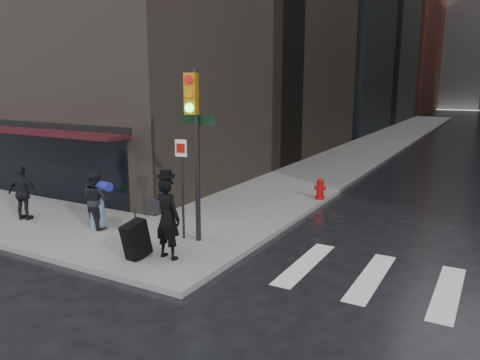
# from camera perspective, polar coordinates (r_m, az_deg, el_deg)

# --- Properties ---
(ground) EXTENTS (140.00, 140.00, 0.00)m
(ground) POSITION_cam_1_polar(r_m,az_deg,el_deg) (12.49, -9.12, -8.62)
(ground) COLOR black
(ground) RESTS_ON ground
(sidewalk_left) EXTENTS (4.00, 50.00, 0.15)m
(sidewalk_left) POSITION_cam_1_polar(r_m,az_deg,el_deg) (37.10, 17.73, 4.77)
(sidewalk_left) COLOR slate
(sidewalk_left) RESTS_ON ground
(bldg_left_far) EXTENTS (22.00, 20.00, 26.00)m
(bldg_left_far) POSITION_cam_1_polar(r_m,az_deg,el_deg) (74.47, 13.95, 18.29)
(bldg_left_far) COLOR brown
(bldg_left_far) RESTS_ON ground
(storefront) EXTENTS (8.40, 1.11, 2.83)m
(storefront) POSITION_cam_1_polar(r_m,az_deg,el_deg) (18.27, -23.02, 3.03)
(storefront) COLOR black
(storefront) RESTS_ON ground
(man_overcoat) EXTENTS (1.24, 1.09, 2.21)m
(man_overcoat) POSITION_cam_1_polar(r_m,az_deg,el_deg) (11.37, -9.62, -4.98)
(man_overcoat) COLOR black
(man_overcoat) RESTS_ON ground
(man_jeans) EXTENTS (1.17, 0.87, 1.67)m
(man_jeans) POSITION_cam_1_polar(r_m,az_deg,el_deg) (14.18, -17.08, -2.33)
(man_jeans) COLOR black
(man_jeans) RESTS_ON ground
(man_greycoat) EXTENTS (1.06, 0.67, 1.68)m
(man_greycoat) POSITION_cam_1_polar(r_m,az_deg,el_deg) (15.83, -24.93, -1.46)
(man_greycoat) COLOR black
(man_greycoat) RESTS_ON ground
(traffic_light) EXTENTS (1.13, 0.56, 4.53)m
(traffic_light) POSITION_cam_1_polar(r_m,az_deg,el_deg) (12.06, -5.71, 5.76)
(traffic_light) COLOR black
(traffic_light) RESTS_ON ground
(fire_hydrant) EXTENTS (0.45, 0.34, 0.78)m
(fire_hydrant) POSITION_cam_1_polar(r_m,az_deg,el_deg) (17.24, 9.73, -1.17)
(fire_hydrant) COLOR #940A09
(fire_hydrant) RESTS_ON ground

